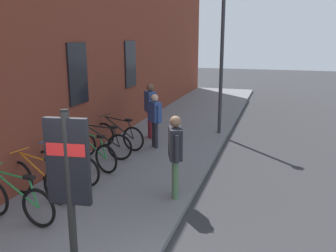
{
  "coord_description": "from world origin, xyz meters",
  "views": [
    {
      "loc": [
        -2.88,
        -1.59,
        3.36
      ],
      "look_at": [
        4.88,
        0.82,
        1.34
      ],
      "focal_mm": 38.76,
      "sensor_mm": 36.0,
      "label": 1
    }
  ],
  "objects_px": {
    "pedestrian_crossing_street": "(175,148)",
    "pedestrian_by_facade": "(150,105)",
    "street_lamp": "(222,43)",
    "bicycle_nearest_sign": "(91,154)",
    "bicycle_under_window": "(38,181)",
    "bicycle_far_end": "(102,145)",
    "bicycle_mid_rack": "(16,201)",
    "bicycle_leaning_wall": "(66,167)",
    "bicycle_beside_lamp": "(119,136)",
    "transit_info_sign": "(69,173)",
    "pedestrian_near_bus": "(155,115)"
  },
  "relations": [
    {
      "from": "bicycle_mid_rack",
      "to": "bicycle_under_window",
      "type": "height_order",
      "value": "same"
    },
    {
      "from": "bicycle_nearest_sign",
      "to": "pedestrian_by_facade",
      "type": "bearing_deg",
      "value": -8.09
    },
    {
      "from": "bicycle_far_end",
      "to": "pedestrian_near_bus",
      "type": "bearing_deg",
      "value": -36.86
    },
    {
      "from": "bicycle_nearest_sign",
      "to": "pedestrian_by_facade",
      "type": "height_order",
      "value": "pedestrian_by_facade"
    },
    {
      "from": "bicycle_nearest_sign",
      "to": "bicycle_far_end",
      "type": "height_order",
      "value": "same"
    },
    {
      "from": "bicycle_nearest_sign",
      "to": "street_lamp",
      "type": "bearing_deg",
      "value": -29.25
    },
    {
      "from": "transit_info_sign",
      "to": "pedestrian_crossing_street",
      "type": "distance_m",
      "value": 3.14
    },
    {
      "from": "bicycle_far_end",
      "to": "pedestrian_crossing_street",
      "type": "height_order",
      "value": "pedestrian_crossing_street"
    },
    {
      "from": "bicycle_nearest_sign",
      "to": "street_lamp",
      "type": "distance_m",
      "value": 5.7
    },
    {
      "from": "transit_info_sign",
      "to": "pedestrian_by_facade",
      "type": "xyz_separation_m",
      "value": [
        7.11,
        1.52,
        -0.52
      ]
    },
    {
      "from": "pedestrian_near_bus",
      "to": "bicycle_beside_lamp",
      "type": "bearing_deg",
      "value": 113.38
    },
    {
      "from": "bicycle_leaning_wall",
      "to": "pedestrian_by_facade",
      "type": "bearing_deg",
      "value": -7.14
    },
    {
      "from": "bicycle_mid_rack",
      "to": "pedestrian_by_facade",
      "type": "height_order",
      "value": "pedestrian_by_facade"
    },
    {
      "from": "bicycle_leaning_wall",
      "to": "bicycle_mid_rack",
      "type": "bearing_deg",
      "value": -176.7
    },
    {
      "from": "bicycle_beside_lamp",
      "to": "pedestrian_by_facade",
      "type": "distance_m",
      "value": 1.6
    },
    {
      "from": "pedestrian_crossing_street",
      "to": "street_lamp",
      "type": "distance_m",
      "value": 5.71
    },
    {
      "from": "bicycle_mid_rack",
      "to": "pedestrian_crossing_street",
      "type": "height_order",
      "value": "pedestrian_crossing_street"
    },
    {
      "from": "street_lamp",
      "to": "pedestrian_by_facade",
      "type": "bearing_deg",
      "value": 122.67
    },
    {
      "from": "bicycle_nearest_sign",
      "to": "pedestrian_crossing_street",
      "type": "xyz_separation_m",
      "value": [
        -0.94,
        -2.45,
        0.66
      ]
    },
    {
      "from": "pedestrian_crossing_street",
      "to": "street_lamp",
      "type": "xyz_separation_m",
      "value": [
        5.36,
        -0.03,
        1.96
      ]
    },
    {
      "from": "bicycle_mid_rack",
      "to": "pedestrian_near_bus",
      "type": "bearing_deg",
      "value": -10.16
    },
    {
      "from": "pedestrian_by_facade",
      "to": "street_lamp",
      "type": "xyz_separation_m",
      "value": [
        1.3,
        -2.03,
        1.93
      ]
    },
    {
      "from": "bicycle_under_window",
      "to": "bicycle_leaning_wall",
      "type": "bearing_deg",
      "value": -6.37
    },
    {
      "from": "pedestrian_crossing_street",
      "to": "bicycle_under_window",
      "type": "bearing_deg",
      "value": 109.32
    },
    {
      "from": "bicycle_leaning_wall",
      "to": "bicycle_far_end",
      "type": "xyz_separation_m",
      "value": [
        1.81,
        0.05,
        -0.0
      ]
    },
    {
      "from": "bicycle_under_window",
      "to": "street_lamp",
      "type": "height_order",
      "value": "street_lamp"
    },
    {
      "from": "bicycle_nearest_sign",
      "to": "transit_info_sign",
      "type": "height_order",
      "value": "transit_info_sign"
    },
    {
      "from": "pedestrian_by_facade",
      "to": "transit_info_sign",
      "type": "bearing_deg",
      "value": -167.91
    },
    {
      "from": "pedestrian_near_bus",
      "to": "street_lamp",
      "type": "distance_m",
      "value": 3.39
    },
    {
      "from": "bicycle_beside_lamp",
      "to": "bicycle_far_end",
      "type": "bearing_deg",
      "value": 176.7
    },
    {
      "from": "street_lamp",
      "to": "bicycle_nearest_sign",
      "type": "bearing_deg",
      "value": 150.75
    },
    {
      "from": "bicycle_nearest_sign",
      "to": "pedestrian_near_bus",
      "type": "distance_m",
      "value": 2.44
    },
    {
      "from": "transit_info_sign",
      "to": "bicycle_under_window",
      "type": "bearing_deg",
      "value": 44.97
    },
    {
      "from": "bicycle_mid_rack",
      "to": "bicycle_leaning_wall",
      "type": "height_order",
      "value": "same"
    },
    {
      "from": "bicycle_far_end",
      "to": "transit_info_sign",
      "type": "distance_m",
      "value": 5.37
    },
    {
      "from": "bicycle_beside_lamp",
      "to": "street_lamp",
      "type": "bearing_deg",
      "value": -43.68
    },
    {
      "from": "bicycle_beside_lamp",
      "to": "pedestrian_crossing_street",
      "type": "xyz_separation_m",
      "value": [
        -2.7,
        -2.51,
        0.66
      ]
    },
    {
      "from": "bicycle_under_window",
      "to": "bicycle_far_end",
      "type": "bearing_deg",
      "value": -1.08
    },
    {
      "from": "bicycle_far_end",
      "to": "bicycle_mid_rack",
      "type": "bearing_deg",
      "value": -177.64
    },
    {
      "from": "pedestrian_crossing_street",
      "to": "pedestrian_by_facade",
      "type": "height_order",
      "value": "pedestrian_by_facade"
    },
    {
      "from": "pedestrian_crossing_street",
      "to": "pedestrian_by_facade",
      "type": "distance_m",
      "value": 4.52
    },
    {
      "from": "bicycle_mid_rack",
      "to": "transit_info_sign",
      "type": "distance_m",
      "value": 2.59
    },
    {
      "from": "bicycle_nearest_sign",
      "to": "bicycle_beside_lamp",
      "type": "height_order",
      "value": "same"
    },
    {
      "from": "street_lamp",
      "to": "pedestrian_near_bus",
      "type": "bearing_deg",
      "value": 145.11
    },
    {
      "from": "bicycle_mid_rack",
      "to": "bicycle_nearest_sign",
      "type": "height_order",
      "value": "same"
    },
    {
      "from": "bicycle_leaning_wall",
      "to": "bicycle_nearest_sign",
      "type": "bearing_deg",
      "value": -4.16
    },
    {
      "from": "bicycle_beside_lamp",
      "to": "transit_info_sign",
      "type": "bearing_deg",
      "value": -160.58
    },
    {
      "from": "pedestrian_crossing_street",
      "to": "pedestrian_near_bus",
      "type": "bearing_deg",
      "value": 26.09
    },
    {
      "from": "street_lamp",
      "to": "bicycle_beside_lamp",
      "type": "bearing_deg",
      "value": 136.32
    },
    {
      "from": "bicycle_nearest_sign",
      "to": "bicycle_under_window",
      "type": "bearing_deg",
      "value": 174.82
    }
  ]
}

